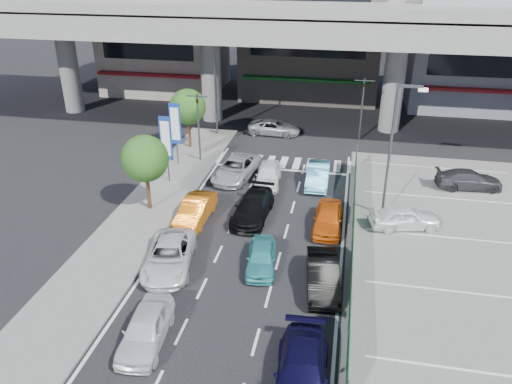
% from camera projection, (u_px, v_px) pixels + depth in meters
% --- Properties ---
extents(ground, '(120.00, 120.00, 0.00)m').
position_uv_depth(ground, '(248.00, 257.00, 26.02)').
color(ground, black).
rests_on(ground, ground).
extents(parking_lot, '(12.00, 28.00, 0.06)m').
position_uv_depth(parking_lot, '(463.00, 259.00, 25.86)').
color(parking_lot, '#5B5B59').
rests_on(parking_lot, ground).
extents(sidewalk_left, '(4.00, 30.00, 0.12)m').
position_uv_depth(sidewalk_left, '(150.00, 209.00, 30.72)').
color(sidewalk_left, '#5B5B59').
rests_on(sidewalk_left, ground).
extents(fence_run, '(0.16, 22.00, 1.80)m').
position_uv_depth(fence_run, '(353.00, 243.00, 25.58)').
color(fence_run, '#1F5A2D').
rests_on(fence_run, ground).
extents(expressway, '(64.00, 14.00, 10.75)m').
position_uv_depth(expressway, '(302.00, 24.00, 41.48)').
color(expressway, slate).
rests_on(expressway, ground).
extents(building_west, '(12.00, 10.90, 13.00)m').
position_uv_depth(building_west, '(164.00, 29.00, 54.02)').
color(building_west, gray).
rests_on(building_west, ground).
extents(building_center, '(14.00, 10.90, 15.00)m').
position_uv_depth(building_center, '(313.00, 22.00, 51.70)').
color(building_center, gray).
rests_on(building_center, ground).
extents(building_east, '(12.00, 10.90, 12.00)m').
position_uv_depth(building_east, '(475.00, 44.00, 48.72)').
color(building_east, gray).
rests_on(building_east, ground).
extents(traffic_light_left, '(1.60, 1.24, 5.20)m').
position_uv_depth(traffic_light_left, '(198.00, 111.00, 35.90)').
color(traffic_light_left, '#595B60').
rests_on(traffic_light_left, ground).
extents(traffic_light_right, '(1.60, 1.24, 5.20)m').
position_uv_depth(traffic_light_right, '(363.00, 94.00, 40.04)').
color(traffic_light_right, '#595B60').
rests_on(traffic_light_right, ground).
extents(street_lamp_right, '(1.65, 0.22, 8.00)m').
position_uv_depth(street_lamp_right, '(394.00, 141.00, 27.94)').
color(street_lamp_right, '#595B60').
rests_on(street_lamp_right, ground).
extents(street_lamp_left, '(1.65, 0.22, 8.00)m').
position_uv_depth(street_lamp_left, '(217.00, 80.00, 40.83)').
color(street_lamp_left, '#595B60').
rests_on(street_lamp_left, ground).
extents(signboard_near, '(0.80, 0.14, 4.70)m').
position_uv_depth(signboard_near, '(166.00, 140.00, 32.93)').
color(signboard_near, '#595B60').
rests_on(signboard_near, ground).
extents(signboard_far, '(0.80, 0.14, 4.70)m').
position_uv_depth(signboard_far, '(175.00, 126.00, 35.64)').
color(signboard_far, '#595B60').
rests_on(signboard_far, ground).
extents(tree_near, '(2.80, 2.80, 4.80)m').
position_uv_depth(tree_near, '(145.00, 159.00, 29.24)').
color(tree_near, '#382314').
rests_on(tree_near, ground).
extents(tree_far, '(2.80, 2.80, 4.80)m').
position_uv_depth(tree_far, '(188.00, 107.00, 38.62)').
color(tree_far, '#382314').
rests_on(tree_far, ground).
extents(van_white_back_left, '(1.95, 4.17, 1.38)m').
position_uv_depth(van_white_back_left, '(146.00, 329.00, 20.18)').
color(van_white_back_left, silver).
rests_on(van_white_back_left, ground).
extents(minivan_navy_back, '(2.14, 4.84, 1.38)m').
position_uv_depth(minivan_navy_back, '(301.00, 373.00, 18.10)').
color(minivan_navy_back, black).
rests_on(minivan_navy_back, ground).
extents(sedan_white_mid_left, '(3.05, 5.16, 1.35)m').
position_uv_depth(sedan_white_mid_left, '(169.00, 256.00, 24.94)').
color(sedan_white_mid_left, silver).
rests_on(sedan_white_mid_left, ground).
extents(taxi_teal_mid, '(1.85, 3.73, 1.22)m').
position_uv_depth(taxi_teal_mid, '(261.00, 257.00, 24.96)').
color(taxi_teal_mid, teal).
rests_on(taxi_teal_mid, ground).
extents(hatch_black_mid_right, '(1.97, 4.34, 1.38)m').
position_uv_depth(hatch_black_mid_right, '(323.00, 275.00, 23.45)').
color(hatch_black_mid_right, black).
rests_on(hatch_black_mid_right, ground).
extents(taxi_orange_left, '(1.58, 4.23, 1.38)m').
position_uv_depth(taxi_orange_left, '(196.00, 210.00, 29.24)').
color(taxi_orange_left, orange).
rests_on(taxi_orange_left, ground).
extents(sedan_black_mid, '(2.13, 4.82, 1.38)m').
position_uv_depth(sedan_black_mid, '(253.00, 207.00, 29.52)').
color(sedan_black_mid, black).
rests_on(sedan_black_mid, ground).
extents(taxi_orange_right, '(1.61, 3.99, 1.36)m').
position_uv_depth(taxi_orange_right, '(328.00, 218.00, 28.38)').
color(taxi_orange_right, '#D2570F').
rests_on(taxi_orange_right, ground).
extents(wagon_silver_front_left, '(3.03, 5.26, 1.38)m').
position_uv_depth(wagon_silver_front_left, '(236.00, 169.00, 34.68)').
color(wagon_silver_front_left, '#9EA1A5').
rests_on(wagon_silver_front_left, ground).
extents(sedan_white_front_mid, '(1.93, 4.16, 1.38)m').
position_uv_depth(sedan_white_front_mid, '(268.00, 175.00, 33.72)').
color(sedan_white_front_mid, white).
rests_on(sedan_white_front_mid, ground).
extents(kei_truck_front_right, '(1.53, 4.21, 1.38)m').
position_uv_depth(kei_truck_front_right, '(318.00, 175.00, 33.73)').
color(kei_truck_front_right, '#62C4E9').
rests_on(kei_truck_front_right, ground).
extents(crossing_wagon_silver, '(4.52, 2.24, 1.23)m').
position_uv_depth(crossing_wagon_silver, '(274.00, 127.00, 42.75)').
color(crossing_wagon_silver, '#919497').
rests_on(crossing_wagon_silver, ground).
extents(parked_sedan_white, '(4.21, 2.49, 1.34)m').
position_uv_depth(parked_sedan_white, '(405.00, 217.00, 28.38)').
color(parked_sedan_white, white).
rests_on(parked_sedan_white, parking_lot).
extents(parked_sedan_dgrey, '(4.45, 2.19, 1.24)m').
position_uv_depth(parked_sedan_dgrey, '(469.00, 180.00, 33.07)').
color(parked_sedan_dgrey, '#333237').
rests_on(parked_sedan_dgrey, parking_lot).
extents(traffic_cone, '(0.46, 0.46, 0.77)m').
position_uv_depth(traffic_cone, '(373.00, 213.00, 29.45)').
color(traffic_cone, '#EE4B0D').
rests_on(traffic_cone, parking_lot).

